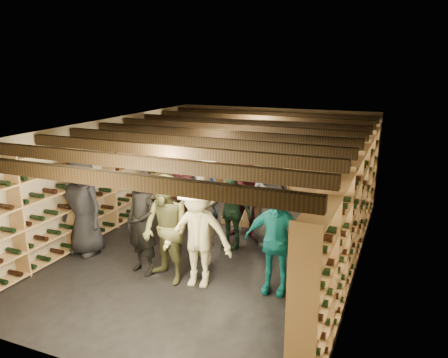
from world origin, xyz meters
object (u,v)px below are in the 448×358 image
Objects in this scene: crate_stack_left at (255,208)px; person_6 at (204,188)px; crate_loose at (234,219)px; person_9 at (204,200)px; person_3 at (198,234)px; person_7 at (202,213)px; person_2 at (166,230)px; person_4 at (275,242)px; person_1 at (142,224)px; person_0 at (83,206)px; crate_stack_right at (245,192)px; person_8 at (247,198)px; person_12 at (270,202)px; person_5 at (179,191)px; person_10 at (231,211)px.

crate_stack_left is 0.52× the size of person_6.
person_9 is (-0.13, -1.30, 0.83)m from crate_loose.
person_3 is 0.89m from person_7.
person_2 reaches higher than person_4.
person_9 reaches higher than person_1.
person_7 is (2.25, 0.53, -0.01)m from person_0.
person_0 is 2.31m from person_7.
crate_stack_right is 0.37× the size of person_1.
person_3 is 1.05× the size of person_4.
person_7 reaches higher than crate_stack_left.
person_8 is at bearing 98.23° from person_7.
person_12 is at bearing -36.85° from crate_loose.
person_9 is at bearing 115.99° from person_2.
crate_loose is at bearing 92.84° from person_1.
crate_loose is (0.24, -1.35, -0.25)m from crate_stack_right.
person_1 is 1.65m from person_9.
person_9 is 1.32m from person_12.
person_12 is at bearing 106.68° from person_4.
person_6 reaches higher than crate_loose.
crate_stack_right is at bearing 113.68° from person_4.
person_1 is 1.08m from person_3.
person_10 is at bearing -39.67° from person_5.
person_9 is (-1.87, 1.34, 0.07)m from person_4.
crate_stack_right is 0.38× the size of person_12.
crate_stack_left is 0.46× the size of person_2.
person_1 is 2.31m from person_4.
person_9 is at bearing -116.60° from crate_stack_left.
person_6 is at bearing -166.34° from crate_loose.
person_0 is at bearing 165.06° from person_3.
person_0 reaches higher than crate_stack_left.
person_9 reaches higher than crate_stack_right.
person_9 is at bearing 135.91° from person_7.
person_4 is (2.30, 0.25, -0.05)m from person_1.
person_3 reaches higher than crate_loose.
person_0 is 1.04× the size of person_9.
crate_loose is 0.27× the size of person_9.
person_5 is (-0.81, -2.02, 0.49)m from crate_stack_right.
person_8 reaches higher than person_6.
person_6 is (-2.41, 2.48, -0.03)m from person_4.
person_8 is at bearing -51.84° from crate_loose.
person_10 is (-0.08, -1.28, 0.32)m from crate_stack_left.
person_10 is at bearing 97.22° from person_2.
person_1 is (-0.55, -2.89, 0.82)m from crate_loose.
person_2 is (-0.01, -3.01, 0.84)m from crate_loose.
person_4 is at bearing -36.33° from person_6.
person_12 is (0.89, 1.27, -0.04)m from person_7.
crate_loose is 0.30× the size of person_5.
crate_loose is at bearing 15.16° from person_5.
crate_loose is at bearing 123.55° from person_8.
person_4 is (1.21, 0.30, -0.05)m from person_3.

